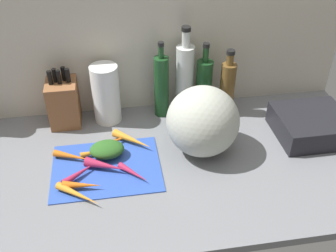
{
  "coord_description": "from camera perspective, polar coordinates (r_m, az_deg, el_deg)",
  "views": [
    {
      "loc": [
        -11.2,
        -105.81,
        93.41
      ],
      "look_at": [
        6.12,
        2.34,
        13.64
      ],
      "focal_mm": 42.01,
      "sensor_mm": 36.0,
      "label": 1
    }
  ],
  "objects": [
    {
      "name": "carrot_2",
      "position": [
        1.33,
        -12.4,
        -8.39
      ],
      "size": [
        12.9,
        4.97,
        2.87
      ],
      "primitive_type": "cone",
      "rotation": [
        0.0,
        1.57,
        -0.17
      ],
      "color": "orange",
      "rests_on": "cutting_board"
    },
    {
      "name": "ground_plane",
      "position": [
        1.43,
        -2.29,
        -5.7
      ],
      "size": [
        170.0,
        80.0,
        3.0
      ],
      "primitive_type": "cube",
      "color": "slate"
    },
    {
      "name": "bottle_1",
      "position": [
        1.6,
        2.45,
        6.97
      ],
      "size": [
        7.39,
        7.39,
        37.3
      ],
      "color": "silver",
      "rests_on": "ground_plane"
    },
    {
      "name": "paper_towel_roll",
      "position": [
        1.58,
        -8.99,
        4.6
      ],
      "size": [
        10.88,
        10.88,
        24.28
      ],
      "primitive_type": "cylinder",
      "color": "white",
      "rests_on": "ground_plane"
    },
    {
      "name": "carrot_greens_pile",
      "position": [
        1.43,
        -8.84,
        -3.37
      ],
      "size": [
        12.41,
        9.55,
        5.25
      ],
      "primitive_type": "ellipsoid",
      "color": "#2D6023",
      "rests_on": "cutting_board"
    },
    {
      "name": "carrot_5",
      "position": [
        1.45,
        -10.61,
        -3.78
      ],
      "size": [
        10.47,
        4.06,
        2.11
      ],
      "primitive_type": "cone",
      "rotation": [
        0.0,
        1.57,
        0.19
      ],
      "color": "orange",
      "rests_on": "cutting_board"
    },
    {
      "name": "knife_block",
      "position": [
        1.61,
        -14.9,
        3.36
      ],
      "size": [
        11.7,
        13.08,
        23.93
      ],
      "color": "brown",
      "rests_on": "ground_plane"
    },
    {
      "name": "bottle_3",
      "position": [
        1.62,
        8.59,
        5.57
      ],
      "size": [
        6.2,
        6.2,
        28.4
      ],
      "color": "brown",
      "rests_on": "ground_plane"
    },
    {
      "name": "carrot_4",
      "position": [
        1.48,
        -5.22,
        -2.02
      ],
      "size": [
        14.74,
        13.38,
        3.23
      ],
      "primitive_type": "cone",
      "rotation": [
        0.0,
        1.57,
        -0.71
      ],
      "color": "orange",
      "rests_on": "cutting_board"
    },
    {
      "name": "carrot_8",
      "position": [
        1.49,
        -7.79,
        -2.18
      ],
      "size": [
        13.42,
        7.14,
        2.4
      ],
      "primitive_type": "cone",
      "rotation": [
        0.0,
        1.57,
        0.37
      ],
      "color": "orange",
      "rests_on": "cutting_board"
    },
    {
      "name": "carrot_6",
      "position": [
        1.38,
        -9.12,
        -5.69
      ],
      "size": [
        14.69,
        9.48,
        3.57
      ],
      "primitive_type": "cone",
      "rotation": [
        0.0,
        1.57,
        -0.44
      ],
      "color": "#B2264C",
      "rests_on": "cutting_board"
    },
    {
      "name": "carrot_7",
      "position": [
        1.45,
        -13.73,
        -4.31
      ],
      "size": [
        13.84,
        8.24,
        2.63
      ],
      "primitive_type": "cone",
      "rotation": [
        0.0,
        1.57,
        -0.43
      ],
      "color": "orange",
      "rests_on": "cutting_board"
    },
    {
      "name": "wall_back",
      "position": [
        1.58,
        -4.37,
        12.3
      ],
      "size": [
        170.0,
        3.0,
        60.0
      ],
      "primitive_type": "cube",
      "color": "beige",
      "rests_on": "ground_plane"
    },
    {
      "name": "bottle_0",
      "position": [
        1.59,
        -0.96,
        5.84
      ],
      "size": [
        5.93,
        5.93,
        32.31
      ],
      "color": "#19421E",
      "rests_on": "ground_plane"
    },
    {
      "name": "dish_rack",
      "position": [
        1.62,
        20.05,
        0.15
      ],
      "size": [
        26.88,
        24.48,
        8.85
      ],
      "primitive_type": "cube",
      "color": "black",
      "rests_on": "ground_plane"
    },
    {
      "name": "carrot_3",
      "position": [
        1.37,
        -12.67,
        -6.66
      ],
      "size": [
        12.2,
        10.61,
        2.57
      ],
      "primitive_type": "cone",
      "rotation": [
        0.0,
        1.57,
        0.68
      ],
      "color": "#B2264C",
      "rests_on": "cutting_board"
    },
    {
      "name": "cutting_board",
      "position": [
        1.4,
        -8.93,
        -5.94
      ],
      "size": [
        37.79,
        29.51,
        0.8
      ],
      "primitive_type": "cube",
      "color": "#2D51B7",
      "rests_on": "ground_plane"
    },
    {
      "name": "carrot_1",
      "position": [
        1.3,
        -12.95,
        -9.65
      ],
      "size": [
        14.71,
        12.38,
        2.58
      ],
      "primitive_type": "cone",
      "rotation": [
        0.0,
        1.57,
        -0.67
      ],
      "color": "orange",
      "rests_on": "cutting_board"
    },
    {
      "name": "winter_squash",
      "position": [
        1.4,
        5.06,
        0.68
      ],
      "size": [
        26.12,
        25.84,
        25.57
      ],
      "primitive_type": "ellipsoid",
      "color": "#B2B7A8",
      "rests_on": "ground_plane"
    },
    {
      "name": "carrot_0",
      "position": [
        1.35,
        -5.07,
        -6.78
      ],
      "size": [
        10.27,
        10.95,
        2.34
      ],
      "primitive_type": "cone",
      "rotation": [
        0.0,
        1.57,
        -0.83
      ],
      "color": "#B2264C",
      "rests_on": "cutting_board"
    },
    {
      "name": "bottle_2",
      "position": [
        1.62,
        5.23,
        5.81
      ],
      "size": [
        6.62,
        6.62,
        30.99
      ],
      "color": "#19421E",
      "rests_on": "ground_plane"
    }
  ]
}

